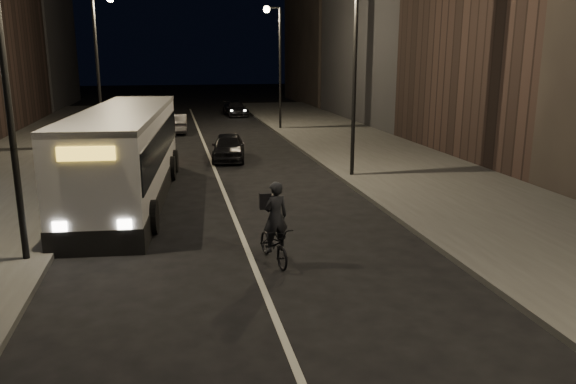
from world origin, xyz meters
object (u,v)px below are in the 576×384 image
streetlight_right_far (276,51)px  car_near (228,147)px  streetlight_right_mid (349,49)px  car_far (235,109)px  streetlight_left_near (14,45)px  cyclist_on_bicycle (274,236)px  streetlight_left_far (101,50)px  car_mid (177,123)px  city_bus (126,151)px

streetlight_right_far → car_near: bearing=-112.6°
streetlight_right_mid → car_near: 8.38m
car_near → car_far: bearing=89.9°
streetlight_left_near → car_near: bearing=65.0°
streetlight_left_near → cyclist_on_bicycle: bearing=-11.4°
streetlight_right_mid → car_near: (-4.45, 5.33, -4.70)m
streetlight_right_far → streetlight_left_near: 26.26m
streetlight_right_far → streetlight_left_far: 12.24m
car_near → car_far: size_ratio=0.93×
streetlight_right_far → streetlight_left_far: (-10.66, -6.00, 0.00)m
streetlight_right_far → cyclist_on_bicycle: (-4.79, -25.18, -4.64)m
streetlight_right_far → car_near: streetlight_right_far is taller
streetlight_right_far → streetlight_left_far: same height
streetlight_left_far → car_mid: bearing=57.4°
city_bus → streetlight_right_far: bearing=68.3°
car_far → streetlight_right_far: bearing=-84.7°
streetlight_right_mid → car_mid: size_ratio=2.08×
streetlight_right_far → car_far: streetlight_right_far is taller
streetlight_right_mid → streetlight_left_near: same height
streetlight_right_mid → streetlight_left_near: 13.33m
streetlight_right_far → city_bus: (-8.81, -17.74, -3.57)m
cyclist_on_bicycle → car_near: size_ratio=0.55×
cyclist_on_bicycle → car_mid: bearing=84.7°
streetlight_right_far → car_far: bearing=99.9°
cyclist_on_bicycle → car_mid: size_ratio=0.55×
cyclist_on_bicycle → streetlight_right_mid: bearing=52.5°
city_bus → streetlight_left_near: bearing=-101.8°
cyclist_on_bicycle → car_mid: 25.25m
streetlight_right_mid → city_bus: 9.67m
streetlight_right_far → cyclist_on_bicycle: size_ratio=3.77×
cyclist_on_bicycle → car_near: bearing=78.7°
streetlight_right_mid → city_bus: bearing=-168.8°
streetlight_left_far → car_far: 18.83m
streetlight_left_near → car_far: bearing=75.2°
streetlight_right_mid → car_mid: streetlight_right_mid is taller
city_bus → car_mid: city_bus is taller
streetlight_right_far → cyclist_on_bicycle: bearing=-100.8°
streetlight_right_far → streetlight_left_far: size_ratio=1.00×
car_near → car_mid: (-2.39, 10.66, -0.02)m
streetlight_left_near → cyclist_on_bicycle: size_ratio=3.77×
streetlight_right_far → city_bus: 20.13m
streetlight_left_far → car_near: size_ratio=2.08×
streetlight_right_mid → cyclist_on_bicycle: size_ratio=3.77×
streetlight_right_mid → city_bus: (-8.81, -1.74, -3.57)m
streetlight_right_far → car_mid: bearing=-179.9°
car_far → streetlight_right_mid: bearing=-90.8°
streetlight_left_near → car_mid: 24.74m
cyclist_on_bicycle → streetlight_left_near: bearing=158.7°
streetlight_right_mid → streetlight_left_near: (-10.66, -8.00, 0.00)m
streetlight_left_near → cyclist_on_bicycle: streetlight_left_near is taller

